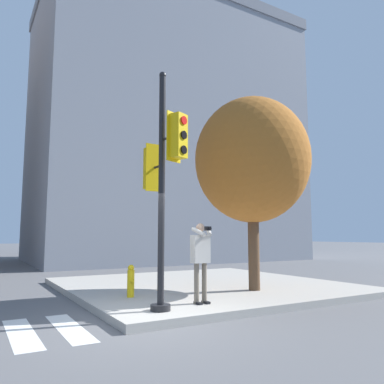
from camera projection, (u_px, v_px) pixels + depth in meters
name	position (u px, v px, depth m)	size (l,w,h in m)	color
ground_plane	(142.00, 325.00, 6.89)	(160.00, 160.00, 0.00)	#5B5B5E
sidewalk_corner	(202.00, 286.00, 11.65)	(8.00, 8.00, 0.17)	#ADA89E
traffic_signal_pole	(163.00, 174.00, 7.72)	(0.58, 1.18, 4.94)	black
person_photographer	(201.00, 255.00, 8.27)	(0.50, 0.53, 1.74)	black
street_tree	(252.00, 160.00, 10.58)	(3.23, 3.23, 5.39)	brown
fire_hydrant	(131.00, 281.00, 9.04)	(0.17, 0.23, 0.77)	yellow
building_right	(166.00, 135.00, 26.88)	(17.67, 10.79, 17.58)	gray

